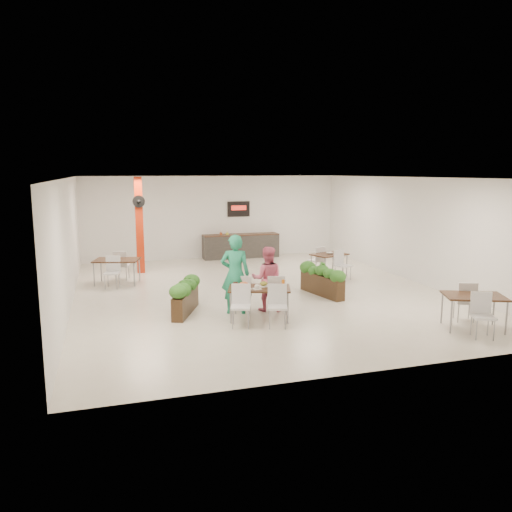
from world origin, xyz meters
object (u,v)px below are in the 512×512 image
Objects in this scene: side_table_a at (117,263)px; side_table_c at (474,301)px; service_counter at (241,245)px; diner_woman at (267,279)px; red_column at (139,224)px; planter_left at (185,293)px; main_table at (259,292)px; planter_right at (322,278)px; diner_man at (235,274)px; side_table_b at (329,258)px.

side_table_a is 9.93m from side_table_c.
service_counter is 7.64m from diner_woman.
planter_left is (0.67, -5.30, -1.16)m from red_column.
service_counter is 1.87× the size of planter_left.
main_table is at bearing 176.32° from side_table_c.
side_table_a is (-0.81, -1.51, -1.00)m from red_column.
planter_right is (2.34, 1.67, -0.15)m from main_table.
red_column is at bearing 97.16° from planter_left.
main_table reaches higher than planter_left.
planter_left is at bearing 8.14° from diner_woman.
diner_man is 1.14× the size of side_table_a.
main_table is at bearing -32.65° from planter_left.
planter_left is 0.97× the size of side_table_c.
side_table_a is 6.65m from side_table_b.
main_table is at bearing -153.42° from side_table_b.
red_column is 5.47m from planter_left.
service_counter is at bearing 77.60° from main_table.
side_table_a and side_table_c have the same top height.
red_column is 1.83× the size of planter_right.
diner_woman reaches higher than side_table_b.
main_table is at bearing -144.45° from planter_right.
side_table_a is (-4.80, -3.37, 0.15)m from service_counter.
diner_woman is 2.00m from planter_left.
planter_right is 1.05× the size of side_table_a.
side_table_a is (-1.47, 3.80, 0.15)m from planter_left.
diner_man is (-2.18, -7.50, 0.46)m from service_counter.
diner_man is 1.15× the size of side_table_c.
red_column is 1.98m from side_table_a.
diner_woman is 4.49m from side_table_b.
side_table_a is at bearing 122.19° from main_table.
diner_woman is 0.95× the size of side_table_b.
side_table_c is (7.22, -6.82, -0.01)m from side_table_a.
main_table is at bearing -42.24° from side_table_a.
red_column is 1.07× the size of service_counter.
red_column reaches higher than diner_man.
diner_woman reaches higher than planter_right.
side_table_a is at bearing -144.95° from service_counter.
planter_left is 0.96× the size of side_table_b.
planter_left is at bearing 1.65° from diner_man.
service_counter is 1.71× the size of planter_right.
side_table_c is at bearing -63.27° from planter_right.
side_table_b is (6.58, -0.95, -0.02)m from side_table_a.
red_column is at bearing 77.43° from side_table_a.
service_counter is (4.00, 1.86, -1.15)m from red_column.
service_counter reaches higher than side_table_c.
service_counter is at bearing 94.81° from planter_right.
planter_right is at bearing -14.62° from side_table_a.
side_table_c is at bearing -25.87° from main_table.
diner_man reaches higher than planter_right.
main_table is at bearing 138.73° from diner_man.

